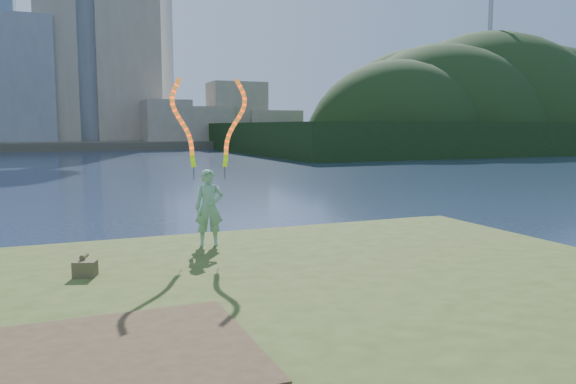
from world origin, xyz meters
name	(u,v)px	position (x,y,z in m)	size (l,w,h in m)	color
ground	(224,314)	(0.00, 0.00, 0.00)	(320.00, 320.00, 0.00)	#192640
grassy_knoll	(266,338)	(0.00, -2.30, 0.34)	(20.00, 18.00, 0.80)	#3A4A1A
dirt_patch	(121,353)	(-2.20, -3.20, 0.81)	(3.20, 3.00, 0.02)	#47331E
far_shore	(72,143)	(0.00, 95.00, 0.60)	(320.00, 40.00, 1.20)	#484435
wooded_hill	(483,148)	(59.57, 59.96, 0.16)	(78.00, 50.00, 63.00)	black
woman_with_ribbons	(209,185)	(0.38, 2.47, 2.20)	(2.05, 0.65, 4.12)	#1C7329
canvas_bag	(85,268)	(-2.41, 0.70, 0.96)	(0.47, 0.53, 0.38)	#4D452A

